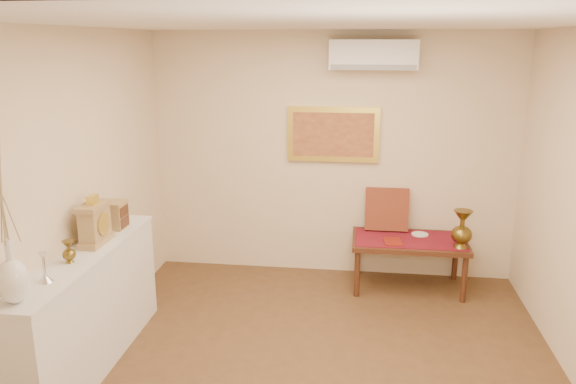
% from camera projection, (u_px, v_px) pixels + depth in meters
% --- Properties ---
extents(floor, '(4.50, 4.50, 0.00)m').
position_uv_depth(floor, '(314.00, 382.00, 4.40)').
color(floor, brown).
rests_on(floor, ground).
extents(ceiling, '(4.50, 4.50, 0.00)m').
position_uv_depth(ceiling, '(319.00, 23.00, 3.70)').
color(ceiling, white).
rests_on(ceiling, ground).
extents(wall_back, '(4.00, 0.02, 2.70)m').
position_uv_depth(wall_back, '(333.00, 156.00, 6.21)').
color(wall_back, beige).
rests_on(wall_back, ground).
extents(wall_left, '(0.02, 4.50, 2.70)m').
position_uv_depth(wall_left, '(56.00, 207.00, 4.30)').
color(wall_left, beige).
rests_on(wall_left, ground).
extents(white_vase, '(0.20, 0.20, 1.07)m').
position_uv_depth(white_vase, '(5.00, 223.00, 3.42)').
color(white_vase, white).
rests_on(white_vase, display_ledge).
extents(candlestick, '(0.10, 0.10, 0.22)m').
position_uv_depth(candlestick, '(44.00, 267.00, 3.84)').
color(candlestick, silver).
rests_on(candlestick, display_ledge).
extents(brass_urn_small, '(0.10, 0.10, 0.22)m').
position_uv_depth(brass_urn_small, '(68.00, 248.00, 4.18)').
color(brass_urn_small, brown).
rests_on(brass_urn_small, display_ledge).
extents(table_cloth, '(1.14, 0.59, 0.01)m').
position_uv_depth(table_cloth, '(409.00, 239.00, 5.95)').
color(table_cloth, maroon).
rests_on(table_cloth, low_table).
extents(brass_urn_tall, '(0.21, 0.21, 0.48)m').
position_uv_depth(brass_urn_tall, '(462.00, 225.00, 5.64)').
color(brass_urn_tall, brown).
rests_on(brass_urn_tall, table_cloth).
extents(plate, '(0.18, 0.18, 0.01)m').
position_uv_depth(plate, '(420.00, 234.00, 6.07)').
color(plate, white).
rests_on(plate, table_cloth).
extents(menu, '(0.20, 0.26, 0.01)m').
position_uv_depth(menu, '(393.00, 241.00, 5.85)').
color(menu, maroon).
rests_on(menu, table_cloth).
extents(cushion, '(0.47, 0.20, 0.48)m').
position_uv_depth(cushion, '(387.00, 209.00, 6.18)').
color(cushion, '#5A1215').
rests_on(cushion, table_cloth).
extents(display_ledge, '(0.37, 2.02, 0.98)m').
position_uv_depth(display_ledge, '(88.00, 311.00, 4.51)').
color(display_ledge, silver).
rests_on(display_ledge, floor).
extents(mantel_clock, '(0.17, 0.36, 0.41)m').
position_uv_depth(mantel_clock, '(95.00, 223.00, 4.55)').
color(mantel_clock, '#A78755').
rests_on(mantel_clock, display_ledge).
extents(wooden_chest, '(0.16, 0.21, 0.24)m').
position_uv_depth(wooden_chest, '(116.00, 215.00, 4.95)').
color(wooden_chest, '#A78755').
rests_on(wooden_chest, display_ledge).
extents(low_table, '(1.20, 0.70, 0.55)m').
position_uv_depth(low_table, '(409.00, 245.00, 5.97)').
color(low_table, '#482515').
rests_on(low_table, floor).
extents(painting, '(1.00, 0.06, 0.60)m').
position_uv_depth(painting, '(333.00, 134.00, 6.11)').
color(painting, gold).
rests_on(painting, wall_back).
extents(ac_unit, '(0.90, 0.25, 0.30)m').
position_uv_depth(ac_unit, '(373.00, 55.00, 5.74)').
color(ac_unit, white).
rests_on(ac_unit, wall_back).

